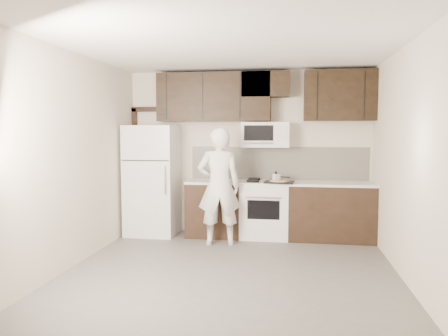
% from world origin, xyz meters
% --- Properties ---
extents(floor, '(4.50, 4.50, 0.00)m').
position_xyz_m(floor, '(0.00, 0.00, 0.00)').
color(floor, '#595653').
rests_on(floor, ground).
extents(back_wall, '(4.00, 0.00, 4.00)m').
position_xyz_m(back_wall, '(0.00, 2.25, 1.35)').
color(back_wall, beige).
rests_on(back_wall, ground).
extents(ceiling, '(4.50, 4.50, 0.00)m').
position_xyz_m(ceiling, '(0.00, 0.00, 2.70)').
color(ceiling, white).
rests_on(ceiling, back_wall).
extents(counter_run, '(2.95, 0.64, 0.91)m').
position_xyz_m(counter_run, '(0.60, 1.94, 0.46)').
color(counter_run, black).
rests_on(counter_run, floor).
extents(stove, '(0.76, 0.66, 0.94)m').
position_xyz_m(stove, '(0.30, 1.94, 0.46)').
color(stove, silver).
rests_on(stove, floor).
extents(backsplash, '(2.90, 0.02, 0.54)m').
position_xyz_m(backsplash, '(0.50, 2.24, 1.18)').
color(backsplash, beige).
rests_on(backsplash, counter_run).
extents(upper_cabinets, '(3.48, 0.35, 0.78)m').
position_xyz_m(upper_cabinets, '(0.21, 2.08, 2.28)').
color(upper_cabinets, black).
rests_on(upper_cabinets, back_wall).
extents(microwave, '(0.76, 0.42, 0.40)m').
position_xyz_m(microwave, '(0.30, 2.06, 1.65)').
color(microwave, silver).
rests_on(microwave, upper_cabinets).
extents(refrigerator, '(0.80, 0.76, 1.80)m').
position_xyz_m(refrigerator, '(-1.55, 1.89, 0.90)').
color(refrigerator, silver).
rests_on(refrigerator, floor).
extents(door_trim, '(0.50, 0.08, 2.12)m').
position_xyz_m(door_trim, '(-1.92, 2.21, 1.25)').
color(door_trim, black).
rests_on(door_trim, floor).
extents(saucepan, '(0.31, 0.18, 0.17)m').
position_xyz_m(saucepan, '(0.48, 1.79, 0.98)').
color(saucepan, silver).
rests_on(saucepan, stove).
extents(baking_tray, '(0.48, 0.38, 0.02)m').
position_xyz_m(baking_tray, '(0.54, 1.76, 0.92)').
color(baking_tray, black).
rests_on(baking_tray, counter_run).
extents(pizza, '(0.33, 0.33, 0.02)m').
position_xyz_m(pizza, '(0.54, 1.76, 0.94)').
color(pizza, '#D3B88E').
rests_on(pizza, baking_tray).
extents(person, '(0.71, 0.54, 1.77)m').
position_xyz_m(person, '(-0.35, 1.40, 0.88)').
color(person, white).
rests_on(person, floor).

